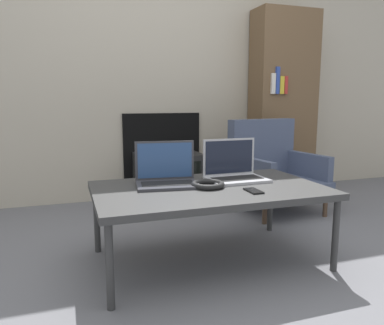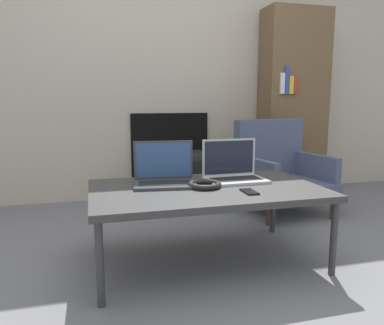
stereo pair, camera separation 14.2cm
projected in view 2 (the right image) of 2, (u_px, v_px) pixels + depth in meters
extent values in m
plane|color=slate|center=(225.00, 287.00, 1.84)|extent=(14.00, 14.00, 0.00)
cube|color=#B7AD99|center=(156.00, 57.00, 3.42)|extent=(7.00, 0.06, 2.60)
cube|color=black|center=(170.00, 155.00, 3.56)|extent=(0.73, 0.03, 0.79)
cube|color=#333333|center=(206.00, 190.00, 2.08)|extent=(1.26, 0.75, 0.04)
cylinder|color=#333333|center=(100.00, 264.00, 1.64)|extent=(0.04, 0.04, 0.40)
cylinder|color=#333333|center=(334.00, 239.00, 1.94)|extent=(0.04, 0.04, 0.40)
cylinder|color=#333333|center=(97.00, 218.00, 2.28)|extent=(0.04, 0.04, 0.40)
cylinder|color=#333333|center=(273.00, 204.00, 2.58)|extent=(0.04, 0.04, 0.40)
cube|color=#38383D|center=(165.00, 184.00, 2.10)|extent=(0.37, 0.28, 0.02)
cube|color=black|center=(165.00, 183.00, 2.10)|extent=(0.31, 0.17, 0.00)
cube|color=#38383D|center=(163.00, 160.00, 2.20)|extent=(0.34, 0.05, 0.23)
cube|color=#2D4C7F|center=(164.00, 160.00, 2.19)|extent=(0.32, 0.04, 0.20)
cube|color=#B2B2B7|center=(236.00, 180.00, 2.22)|extent=(0.35, 0.25, 0.02)
cube|color=black|center=(236.00, 179.00, 2.21)|extent=(0.30, 0.14, 0.00)
cube|color=#B2B2B7|center=(229.00, 157.00, 2.31)|extent=(0.35, 0.02, 0.23)
cube|color=black|center=(229.00, 157.00, 2.30)|extent=(0.32, 0.01, 0.20)
torus|color=black|center=(205.00, 185.00, 2.06)|extent=(0.19, 0.19, 0.03)
cube|color=black|center=(249.00, 192.00, 1.95)|extent=(0.06, 0.12, 0.01)
cube|color=black|center=(175.00, 177.00, 3.38)|extent=(0.57, 0.42, 0.44)
cube|color=black|center=(181.00, 182.00, 3.18)|extent=(0.47, 0.01, 0.34)
cube|color=#47516B|center=(286.00, 186.00, 3.02)|extent=(0.73, 0.69, 0.08)
cube|color=#47516B|center=(269.00, 148.00, 3.20)|extent=(0.65, 0.20, 0.48)
cube|color=#47516B|center=(256.00, 171.00, 2.88)|extent=(0.14, 0.53, 0.20)
cube|color=#47516B|center=(314.00, 166.00, 3.12)|extent=(0.14, 0.53, 0.20)
cylinder|color=#4C3828|center=(269.00, 213.00, 2.74)|extent=(0.04, 0.04, 0.19)
cylinder|color=#4C3828|center=(332.00, 207.00, 2.88)|extent=(0.04, 0.04, 0.19)
cylinder|color=#4C3828|center=(242.00, 197.00, 3.21)|extent=(0.04, 0.04, 0.19)
cylinder|color=#4C3828|center=(298.00, 192.00, 3.35)|extent=(0.04, 0.04, 0.19)
cube|color=brown|center=(293.00, 103.00, 3.64)|extent=(0.62, 0.30, 1.76)
cube|color=silver|center=(282.00, 83.00, 3.40)|extent=(0.04, 0.02, 0.19)
cube|color=#2D479E|center=(287.00, 80.00, 3.40)|extent=(0.04, 0.02, 0.25)
cube|color=gold|center=(291.00, 85.00, 3.42)|extent=(0.04, 0.02, 0.16)
cube|color=#B22D28|center=(295.00, 85.00, 3.43)|extent=(0.03, 0.02, 0.16)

